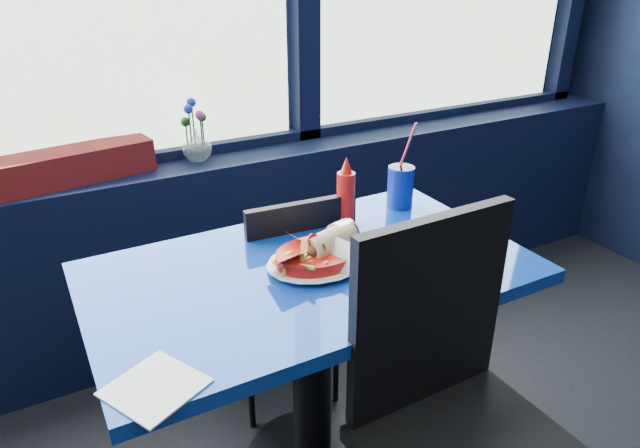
{
  "coord_description": "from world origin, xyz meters",
  "views": [
    {
      "loc": [
        -0.33,
        0.79,
        1.53
      ],
      "look_at": [
        0.32,
        1.98,
        0.88
      ],
      "focal_mm": 32.0,
      "sensor_mm": 36.0,
      "label": 1
    }
  ],
  "objects": [
    {
      "name": "window_sill",
      "position": [
        0.0,
        2.87,
        0.4
      ],
      "size": [
        5.0,
        0.26,
        0.8
      ],
      "primitive_type": "cube",
      "color": "black",
      "rests_on": "ground"
    },
    {
      "name": "near_table",
      "position": [
        0.3,
        2.0,
        0.57
      ],
      "size": [
        1.2,
        0.7,
        0.75
      ],
      "color": "black",
      "rests_on": "ground"
    },
    {
      "name": "chair_near_front",
      "position": [
        0.43,
        1.53,
        0.58
      ],
      "size": [
        0.47,
        0.47,
        1.01
      ],
      "rotation": [
        0.0,
        0.0,
        0.02
      ],
      "color": "black",
      "rests_on": "ground"
    },
    {
      "name": "chair_near_back",
      "position": [
        0.37,
        2.33,
        0.48
      ],
      "size": [
        0.41,
        0.41,
        0.84
      ],
      "rotation": [
        0.0,
        0.0,
        3.06
      ],
      "color": "black",
      "rests_on": "ground"
    },
    {
      "name": "planter_box",
      "position": [
        -0.2,
        2.87,
        0.86
      ],
      "size": [
        0.59,
        0.23,
        0.12
      ],
      "primitive_type": "cube",
      "rotation": [
        0.0,
        0.0,
        0.16
      ],
      "color": "maroon",
      "rests_on": "window_sill"
    },
    {
      "name": "flower_vase",
      "position": [
        0.26,
        2.87,
        0.87
      ],
      "size": [
        0.12,
        0.13,
        0.24
      ],
      "rotation": [
        0.0,
        0.0,
        -0.08
      ],
      "color": "silver",
      "rests_on": "window_sill"
    },
    {
      "name": "food_basket",
      "position": [
        0.33,
        2.0,
        0.78
      ],
      "size": [
        0.28,
        0.28,
        0.09
      ],
      "rotation": [
        0.0,
        0.0,
        -0.15
      ],
      "color": "red",
      "rests_on": "near_table"
    },
    {
      "name": "ketchup_bottle",
      "position": [
        0.54,
        2.21,
        0.85
      ],
      "size": [
        0.06,
        0.06,
        0.22
      ],
      "color": "red",
      "rests_on": "near_table"
    },
    {
      "name": "soda_cup",
      "position": [
        0.76,
        2.22,
        0.82
      ],
      "size": [
        0.09,
        0.09,
        0.3
      ],
      "rotation": [
        0.0,
        0.0,
        -0.23
      ],
      "color": "#0D1F93",
      "rests_on": "near_table"
    },
    {
      "name": "napkin",
      "position": [
        -0.2,
        1.72,
        0.75
      ],
      "size": [
        0.22,
        0.22,
        0.0
      ],
      "primitive_type": "cube",
      "rotation": [
        0.0,
        0.0,
        0.46
      ],
      "color": "white",
      "rests_on": "near_table"
    }
  ]
}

